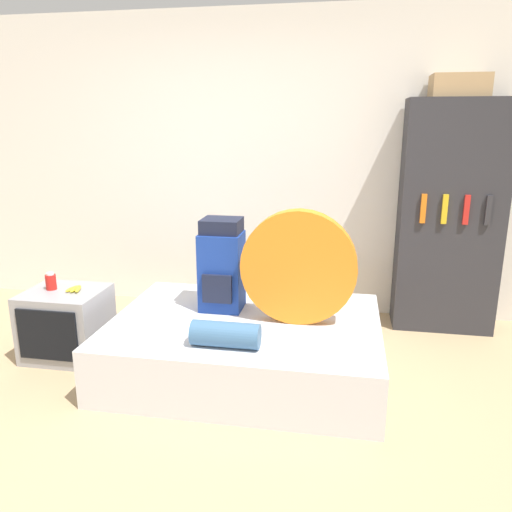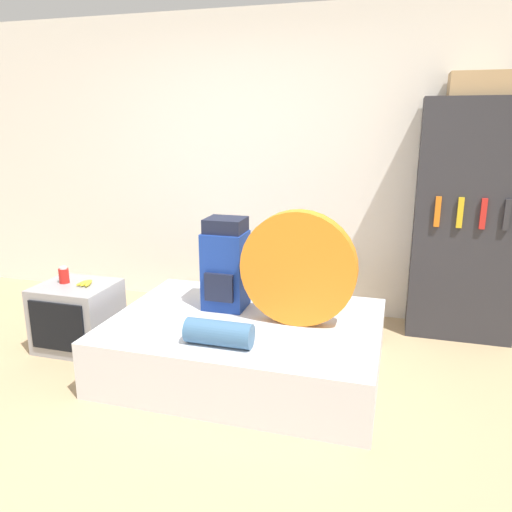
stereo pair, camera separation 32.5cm
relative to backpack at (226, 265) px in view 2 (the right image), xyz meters
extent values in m
plane|color=tan|center=(0.10, -0.98, -0.70)|extent=(16.00, 16.00, 0.00)
cube|color=white|center=(0.10, 1.12, 0.60)|extent=(8.00, 0.05, 2.60)
cube|color=silver|center=(0.21, -0.18, -0.51)|extent=(1.80, 1.33, 0.38)
cube|color=navy|center=(0.00, 0.00, -0.04)|extent=(0.29, 0.26, 0.55)
cube|color=#191E33|center=(0.00, 0.01, 0.29)|extent=(0.27, 0.24, 0.10)
cube|color=#191E33|center=(0.00, -0.14, -0.12)|extent=(0.20, 0.03, 0.20)
cylinder|color=orange|center=(0.56, -0.15, 0.06)|extent=(0.76, 0.12, 0.76)
cylinder|color=#3D668E|center=(0.17, -0.61, -0.24)|extent=(0.41, 0.15, 0.15)
cube|color=#939399|center=(-1.13, -0.18, -0.45)|extent=(0.55, 0.48, 0.50)
cube|color=black|center=(-1.13, -0.43, -0.43)|extent=(0.44, 0.02, 0.36)
cylinder|color=red|center=(-1.23, -0.16, -0.14)|extent=(0.07, 0.07, 0.11)
cylinder|color=white|center=(-1.23, -0.16, -0.08)|extent=(0.05, 0.05, 0.02)
ellipsoid|color=yellow|center=(-1.06, -0.16, -0.18)|extent=(0.07, 0.14, 0.03)
ellipsoid|color=yellow|center=(-1.05, -0.16, -0.18)|extent=(0.03, 0.14, 0.03)
ellipsoid|color=yellow|center=(-1.03, -0.16, -0.18)|extent=(0.07, 0.14, 0.03)
cube|color=#2D2D33|center=(1.67, 0.90, 0.23)|extent=(0.79, 0.36, 1.86)
cube|color=orange|center=(1.43, 0.70, 0.33)|extent=(0.04, 0.02, 0.23)
cube|color=gold|center=(1.59, 0.70, 0.33)|extent=(0.04, 0.02, 0.23)
cube|color=red|center=(1.75, 0.70, 0.33)|extent=(0.04, 0.02, 0.23)
cube|color=#2D2D33|center=(1.90, 0.70, 0.33)|extent=(0.04, 0.02, 0.23)
cube|color=tan|center=(1.65, 0.93, 1.25)|extent=(0.41, 0.30, 0.17)
camera|label=1|loc=(0.84, -3.27, 0.98)|focal=35.00mm
camera|label=2|loc=(1.16, -3.20, 0.98)|focal=35.00mm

